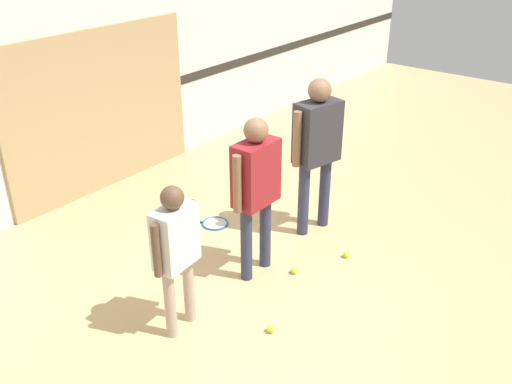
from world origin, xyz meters
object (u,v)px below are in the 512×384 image
Objects in this scene: tennis_ball_near_instructor at (294,270)px; tennis_ball_by_spare_racket at (183,225)px; racket_spare_on_floor at (213,223)px; person_student_left at (176,244)px; tennis_ball_stray_right at (346,254)px; person_instructor at (256,181)px; tennis_ball_stray_left at (270,329)px; person_student_right at (317,140)px.

tennis_ball_near_instructor is 1.45m from tennis_ball_by_spare_racket.
tennis_ball_by_spare_racket is at bearing 22.03° from racket_spare_on_floor.
tennis_ball_stray_right is (1.77, -0.56, -0.78)m from person_student_left.
person_student_left is at bearing 93.65° from racket_spare_on_floor.
person_instructor reaches higher than tennis_ball_stray_right.
tennis_ball_stray_left is (-1.03, -1.56, 0.02)m from racket_spare_on_floor.
racket_spare_on_floor is 7.85× the size of tennis_ball_stray_right.
tennis_ball_stray_left reaches higher than racket_spare_on_floor.
person_student_right is at bearing -176.14° from racket_spare_on_floor.
tennis_ball_stray_right is at bearing -22.94° from person_student_left.
tennis_ball_stray_left is (-0.62, -0.64, -0.93)m from person_instructor.
person_instructor reaches higher than person_student_left.
person_instructor is 23.61× the size of tennis_ball_by_spare_racket.
tennis_ball_stray_right is (-0.27, -0.58, -1.00)m from person_student_right.
person_instructor reaches higher than tennis_ball_near_instructor.
person_student_right reaches higher than tennis_ball_by_spare_racket.
racket_spare_on_floor is 1.87m from tennis_ball_stray_left.
person_student_left is 1.08m from tennis_ball_stray_left.
tennis_ball_near_instructor is at bearing 35.29° from person_student_right.
tennis_ball_by_spare_racket is at bearing 66.67° from tennis_ball_stray_left.
tennis_ball_near_instructor is 1.00× the size of tennis_ball_stray_right.
racket_spare_on_floor is (0.41, 0.93, -0.95)m from person_instructor.
person_instructor is 23.61× the size of tennis_ball_stray_left.
person_student_right is 25.32× the size of tennis_ball_stray_right.
tennis_ball_near_instructor is (-0.82, -0.32, -1.00)m from person_student_right.
tennis_ball_near_instructor and tennis_ball_stray_left have the same top height.
tennis_ball_stray_right reaches higher than racket_spare_on_floor.
tennis_ball_stray_left is 1.36m from tennis_ball_stray_right.
person_student_right is 1.19m from tennis_ball_stray_right.
person_student_left is 2.05m from person_student_right.
person_instructor is 1.32m from tennis_ball_stray_right.
racket_spare_on_floor is 7.85× the size of tennis_ball_stray_left.
person_student_left is 19.93× the size of tennis_ball_near_instructor.
tennis_ball_stray_right is at bearing -24.58° from tennis_ball_near_instructor.
person_instructor reaches higher than tennis_ball_stray_left.
tennis_ball_stray_left is (-0.76, -1.77, 0.00)m from tennis_ball_by_spare_racket.
tennis_ball_near_instructor is (0.19, -0.31, -0.93)m from person_instructor.
tennis_ball_near_instructor is (-0.22, -1.24, 0.02)m from racket_spare_on_floor.
tennis_ball_near_instructor is at bearing -88.23° from tennis_ball_by_spare_racket.
person_instructor is 1.28m from tennis_ball_stray_left.
person_student_right is 2.02m from tennis_ball_stray_left.
person_student_left is at bearing 162.55° from tennis_ball_stray_right.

